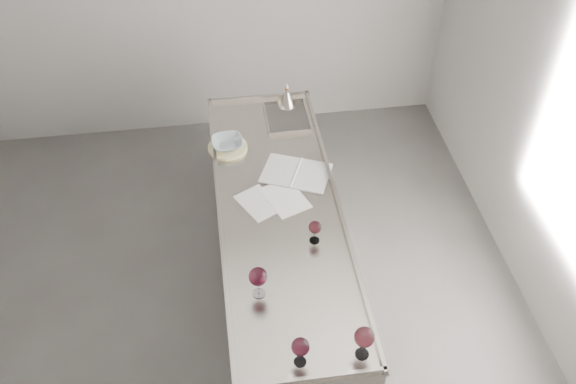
{
  "coord_description": "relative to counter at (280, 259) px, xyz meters",
  "views": [
    {
      "loc": [
        0.16,
        -2.49,
        3.75
      ],
      "look_at": [
        0.56,
        0.36,
        1.02
      ],
      "focal_mm": 40.0,
      "sensor_mm": 36.0,
      "label": 1
    }
  ],
  "objects": [
    {
      "name": "room_shell",
      "position": [
        -0.5,
        -0.3,
        0.93
      ],
      "size": [
        4.54,
        5.04,
        2.84
      ],
      "color": "#4B4946",
      "rests_on": "ground"
    },
    {
      "name": "wine_glass_middle",
      "position": [
        -0.04,
        -1.08,
        0.6
      ],
      "size": [
        0.09,
        0.09,
        0.18
      ],
      "rotation": [
        0.0,
        0.0,
        -0.29
      ],
      "color": "white",
      "rests_on": "counter"
    },
    {
      "name": "notebook",
      "position": [
        0.15,
        0.31,
        0.47
      ],
      "size": [
        0.51,
        0.45,
        0.02
      ],
      "rotation": [
        0.0,
        0.0,
        -0.41
      ],
      "color": "silver",
      "rests_on": "counter"
    },
    {
      "name": "loose_paper_under",
      "position": [
        0.05,
        0.09,
        0.47
      ],
      "size": [
        0.32,
        0.37,
        0.0
      ],
      "primitive_type": "cube",
      "rotation": [
        0.0,
        0.0,
        0.37
      ],
      "color": "white",
      "rests_on": "counter"
    },
    {
      "name": "ceramic_bowl",
      "position": [
        -0.28,
        0.64,
        0.51
      ],
      "size": [
        0.23,
        0.23,
        0.05
      ],
      "primitive_type": "imported",
      "rotation": [
        0.0,
        0.0,
        0.09
      ],
      "color": "#95A6AD",
      "rests_on": "trivet"
    },
    {
      "name": "wine_glass_left",
      "position": [
        -0.2,
        -0.63,
        0.61
      ],
      "size": [
        0.1,
        0.1,
        0.2
      ],
      "rotation": [
        0.0,
        0.0,
        0.16
      ],
      "color": "white",
      "rests_on": "counter"
    },
    {
      "name": "trivet",
      "position": [
        -0.28,
        0.64,
        0.48
      ],
      "size": [
        0.31,
        0.31,
        0.02
      ],
      "primitive_type": "cylinder",
      "rotation": [
        0.0,
        0.0,
        0.15
      ],
      "color": "#C6C080",
      "rests_on": "counter"
    },
    {
      "name": "wine_glass_small",
      "position": [
        0.17,
        -0.29,
        0.58
      ],
      "size": [
        0.08,
        0.08,
        0.15
      ],
      "rotation": [
        0.0,
        0.0,
        0.03
      ],
      "color": "white",
      "rests_on": "counter"
    },
    {
      "name": "wine_glass_right",
      "position": [
        0.27,
        -1.08,
        0.61
      ],
      "size": [
        0.1,
        0.1,
        0.2
      ],
      "rotation": [
        0.0,
        0.0,
        0.34
      ],
      "color": "white",
      "rests_on": "counter"
    },
    {
      "name": "counter",
      "position": [
        0.0,
        0.0,
        0.0
      ],
      "size": [
        0.77,
        2.42,
        0.97
      ],
      "color": "gray",
      "rests_on": "ground"
    },
    {
      "name": "loose_paper_top",
      "position": [
        -0.12,
        0.07,
        0.47
      ],
      "size": [
        0.31,
        0.35,
        0.0
      ],
      "primitive_type": "cube",
      "rotation": [
        0.0,
        0.0,
        0.49
      ],
      "color": "silver",
      "rests_on": "counter"
    },
    {
      "name": "wine_funnel",
      "position": [
        0.2,
        1.08,
        0.53
      ],
      "size": [
        0.13,
        0.13,
        0.2
      ],
      "rotation": [
        0.0,
        0.0,
        0.4
      ],
      "color": "#AFA59B",
      "rests_on": "counter"
    }
  ]
}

